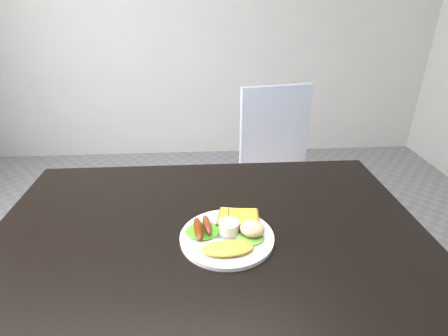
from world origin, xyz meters
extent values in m
cube|color=black|center=(0.00, 0.00, 0.73)|extent=(1.20, 0.80, 0.04)
cube|color=tan|center=(0.38, 0.80, 0.45)|extent=(0.45, 0.45, 0.05)
imported|color=navy|center=(-0.40, 0.60, 0.66)|extent=(0.52, 0.39, 1.31)
cylinder|color=white|center=(0.05, -0.06, 0.76)|extent=(0.25, 0.25, 0.01)
ellipsoid|color=#429B1A|center=(-0.02, -0.04, 0.77)|extent=(0.11, 0.10, 0.01)
ellipsoid|color=#428D2B|center=(0.10, -0.08, 0.77)|extent=(0.07, 0.07, 0.01)
ellipsoid|color=gold|center=(0.04, -0.13, 0.77)|extent=(0.14, 0.07, 0.02)
ellipsoid|color=#5A2506|center=(-0.03, -0.06, 0.78)|extent=(0.04, 0.10, 0.02)
ellipsoid|color=brown|center=(-0.01, -0.04, 0.78)|extent=(0.03, 0.09, 0.02)
cylinder|color=white|center=(0.05, -0.05, 0.78)|extent=(0.06, 0.06, 0.03)
cube|color=#925B2D|center=(0.07, 0.01, 0.77)|extent=(0.10, 0.10, 0.01)
cube|color=#913A16|center=(0.09, -0.02, 0.78)|extent=(0.09, 0.09, 0.01)
ellipsoid|color=beige|center=(0.11, -0.07, 0.79)|extent=(0.08, 0.08, 0.03)
cube|color=#ADAFB7|center=(0.01, -0.06, 0.76)|extent=(0.15, 0.07, 0.00)
camera|label=1|loc=(-0.01, -0.81, 1.33)|focal=28.00mm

